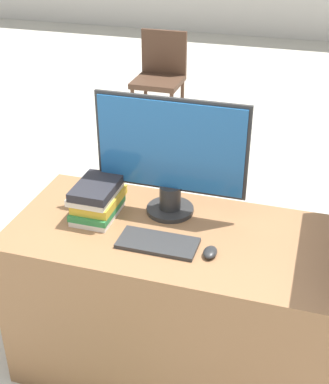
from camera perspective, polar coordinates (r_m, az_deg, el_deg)
The scene contains 6 objects.
desk at distance 2.45m, azimuth 0.92°, elevation -11.68°, with size 1.38×0.66×0.76m.
monitor at distance 2.22m, azimuth 0.65°, elevation 3.97°, with size 0.65×0.21×0.52m.
keyboard at distance 2.14m, azimuth -0.72°, elevation -5.46°, with size 0.32×0.15×0.02m.
mouse at distance 2.08m, azimuth 4.89°, elevation -6.43°, with size 0.05×0.08×0.03m.
book_stack at distance 2.31m, azimuth -7.18°, elevation -0.72°, with size 0.18×0.27×0.15m.
far_chair at distance 5.19m, azimuth -0.45°, elevation 12.61°, with size 0.44×0.44×0.84m.
Camera 1 is at (0.50, -1.44, 2.00)m, focal length 50.00 mm.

